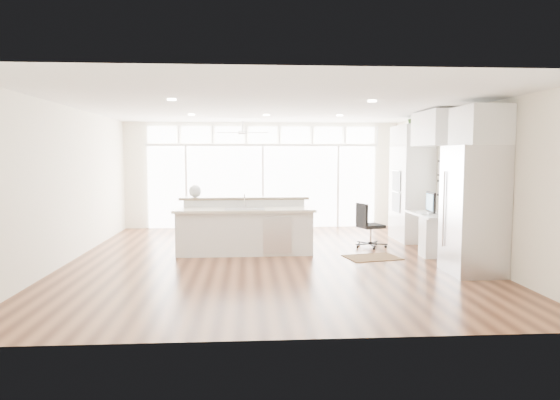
{
  "coord_description": "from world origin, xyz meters",
  "views": [
    {
      "loc": [
        -0.41,
        -8.84,
        1.83
      ],
      "look_at": [
        0.22,
        0.6,
        1.0
      ],
      "focal_mm": 32.0,
      "sensor_mm": 36.0,
      "label": 1
    }
  ],
  "objects": [
    {
      "name": "refrigerator",
      "position": [
        3.11,
        -1.35,
        1.0
      ],
      "size": [
        0.76,
        0.9,
        2.0
      ],
      "primitive_type": "cube",
      "color": "silver",
      "rests_on": "floor"
    },
    {
      "name": "framed_photos",
      "position": [
        3.46,
        0.92,
        1.4
      ],
      "size": [
        0.06,
        0.22,
        0.8
      ],
      "primitive_type": "cube",
      "color": "black",
      "rests_on": "wall_right"
    },
    {
      "name": "glass_wall",
      "position": [
        0.0,
        3.94,
        1.05
      ],
      "size": [
        5.8,
        0.06,
        2.08
      ],
      "primitive_type": "cube",
      "color": "white",
      "rests_on": "wall_back"
    },
    {
      "name": "fishbowl",
      "position": [
        -1.41,
        0.87,
        1.16
      ],
      "size": [
        0.25,
        0.25,
        0.24
      ],
      "primitive_type": "sphere",
      "rotation": [
        0.0,
        0.0,
        0.03
      ],
      "color": "silver",
      "rests_on": "kitchen_island"
    },
    {
      "name": "kitchen_island",
      "position": [
        -0.45,
        0.48,
        0.52
      ],
      "size": [
        2.63,
        1.02,
        1.04
      ],
      "primitive_type": "cube",
      "rotation": [
        0.0,
        0.0,
        0.01
      ],
      "color": "white",
      "rests_on": "floor"
    },
    {
      "name": "floor",
      "position": [
        0.0,
        0.0,
        -0.01
      ],
      "size": [
        7.0,
        8.0,
        0.02
      ],
      "primitive_type": "cube",
      "color": "#472515",
      "rests_on": "ground"
    },
    {
      "name": "fridge_cabinet",
      "position": [
        3.17,
        -1.35,
        2.3
      ],
      "size": [
        0.64,
        0.9,
        0.6
      ],
      "primitive_type": "cube",
      "color": "white",
      "rests_on": "wall_right"
    },
    {
      "name": "wall_back",
      "position": [
        0.0,
        4.0,
        1.35
      ],
      "size": [
        7.0,
        0.04,
        2.7
      ],
      "primitive_type": "cube",
      "color": "white",
      "rests_on": "floor"
    },
    {
      "name": "transom_row",
      "position": [
        0.0,
        3.94,
        2.38
      ],
      "size": [
        5.9,
        0.06,
        0.4
      ],
      "primitive_type": "cube",
      "color": "white",
      "rests_on": "wall_back"
    },
    {
      "name": "desk_window",
      "position": [
        3.46,
        0.3,
        1.55
      ],
      "size": [
        0.04,
        0.85,
        0.85
      ],
      "primitive_type": "cube",
      "color": "white",
      "rests_on": "wall_right"
    },
    {
      "name": "desk_nook",
      "position": [
        3.13,
        0.3,
        0.38
      ],
      "size": [
        0.72,
        1.3,
        0.76
      ],
      "primitive_type": "cube",
      "color": "white",
      "rests_on": "floor"
    },
    {
      "name": "wall_front",
      "position": [
        0.0,
        -4.0,
        1.35
      ],
      "size": [
        7.0,
        0.04,
        2.7
      ],
      "primitive_type": "cube",
      "color": "white",
      "rests_on": "floor"
    },
    {
      "name": "monitor",
      "position": [
        3.05,
        0.3,
        0.97
      ],
      "size": [
        0.13,
        0.52,
        0.43
      ],
      "primitive_type": "cube",
      "rotation": [
        0.0,
        0.0,
        -0.09
      ],
      "color": "black",
      "rests_on": "desk_nook"
    },
    {
      "name": "rug",
      "position": [
        1.85,
        -0.05,
        0.01
      ],
      "size": [
        1.06,
        0.86,
        0.01
      ],
      "primitive_type": "cube",
      "rotation": [
        0.0,
        0.0,
        0.21
      ],
      "color": "#342110",
      "rests_on": "floor"
    },
    {
      "name": "upper_cabinets",
      "position": [
        3.17,
        0.3,
        2.35
      ],
      "size": [
        0.64,
        1.3,
        0.64
      ],
      "primitive_type": "cube",
      "color": "white",
      "rests_on": "wall_right"
    },
    {
      "name": "wall_left",
      "position": [
        -3.5,
        0.0,
        1.35
      ],
      "size": [
        0.04,
        8.0,
        2.7
      ],
      "primitive_type": "cube",
      "color": "white",
      "rests_on": "floor"
    },
    {
      "name": "office_chair",
      "position": [
        2.08,
        0.98,
        0.44
      ],
      "size": [
        0.57,
        0.54,
        0.89
      ],
      "primitive_type": "cube",
      "rotation": [
        0.0,
        0.0,
        0.31
      ],
      "color": "black",
      "rests_on": "floor"
    },
    {
      "name": "potted_plant",
      "position": [
        3.17,
        1.8,
        2.63
      ],
      "size": [
        0.35,
        0.37,
        0.26
      ],
      "primitive_type": "imported",
      "rotation": [
        0.0,
        0.0,
        -0.17
      ],
      "color": "#315725",
      "rests_on": "oven_cabinet"
    },
    {
      "name": "ceiling",
      "position": [
        0.0,
        0.0,
        2.7
      ],
      "size": [
        7.0,
        8.0,
        0.02
      ],
      "primitive_type": "cube",
      "color": "white",
      "rests_on": "wall_back"
    },
    {
      "name": "wall_right",
      "position": [
        3.5,
        0.0,
        1.35
      ],
      "size": [
        0.04,
        8.0,
        2.7
      ],
      "primitive_type": "cube",
      "color": "white",
      "rests_on": "floor"
    },
    {
      "name": "keyboard",
      "position": [
        2.88,
        0.3,
        0.77
      ],
      "size": [
        0.14,
        0.33,
        0.02
      ],
      "primitive_type": "cube",
      "rotation": [
        0.0,
        0.0,
        -0.04
      ],
      "color": "white",
      "rests_on": "desk_nook"
    },
    {
      "name": "ceiling_fan",
      "position": [
        -0.5,
        2.8,
        2.48
      ],
      "size": [
        1.16,
        1.16,
        0.32
      ],
      "primitive_type": "cube",
      "color": "white",
      "rests_on": "ceiling"
    },
    {
      "name": "recessed_lights",
      "position": [
        0.0,
        0.2,
        2.68
      ],
      "size": [
        3.4,
        3.0,
        0.02
      ],
      "primitive_type": "cube",
      "color": "white",
      "rests_on": "ceiling"
    },
    {
      "name": "oven_cabinet",
      "position": [
        3.17,
        1.8,
        1.25
      ],
      "size": [
        0.64,
        1.2,
        2.5
      ],
      "primitive_type": "cube",
      "color": "white",
      "rests_on": "floor"
    }
  ]
}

